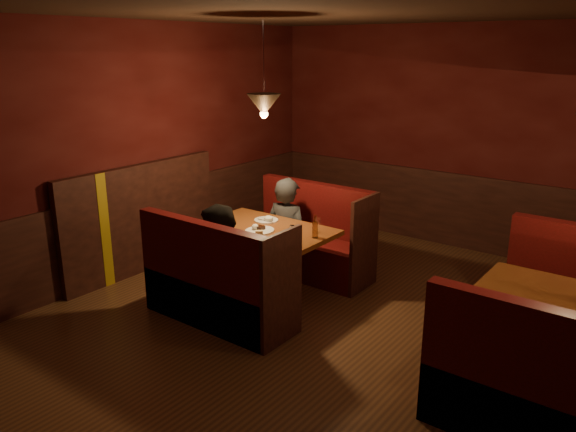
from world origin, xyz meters
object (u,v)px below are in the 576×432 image
Objects in this scene: main_bench_near at (215,291)px; diner_a at (287,213)px; main_table at (267,244)px; diner_b at (221,247)px; second_bench_near at (542,403)px; main_bench_far at (311,245)px; second_table at (569,323)px.

main_bench_near is 1.02× the size of diner_a.
main_table is at bearing 91.21° from main_bench_near.
diner_a is 1.25m from diner_b.
second_bench_near is 1.01× the size of diner_b.
main_bench_far and main_bench_near have the same top height.
second_bench_near is at bearing -15.10° from main_table.
second_table is at bearing -15.09° from main_bench_far.
second_bench_near is at bearing 0.01° from main_bench_near.
second_table is (2.95, 0.83, 0.24)m from main_bench_near.
second_bench_near is (3.00, -0.81, -0.24)m from main_table.
main_bench_near is 1.14× the size of second_table.
second_table is 0.90× the size of second_bench_near.
main_bench_near is at bearing 94.31° from diner_a.
diner_b is (-3.01, 0.12, 0.40)m from second_bench_near.
diner_a is at bearing 96.65° from main_bench_near.
diner_b is at bearing -90.83° from main_bench_far.
second_table is (2.95, -0.80, 0.24)m from main_bench_far.
second_bench_near is at bearing -0.66° from diner_b.
main_table is at bearing 164.90° from second_bench_near.
second_bench_near is 0.99× the size of diner_a.
second_bench_near is (2.99, 0.00, 0.01)m from main_bench_near.
main_table reaches higher than second_table.
main_bench_far is 1.04× the size of diner_b.
diner_b is (0.14, -1.24, -0.02)m from diner_a.
main_bench_near is (0.02, -0.81, -0.25)m from main_table.
diner_a is at bearing -121.88° from main_bench_far.
main_table is at bearing 91.26° from diner_b.
main_bench_near is at bearing -179.99° from second_bench_near.
diner_a is at bearing 104.38° from main_table.
diner_a is (-3.15, 1.37, 0.42)m from second_bench_near.
main_table is 0.93× the size of diner_a.
diner_a is (-0.16, 1.37, 0.43)m from main_bench_near.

